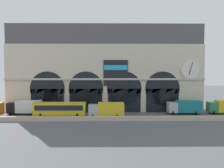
% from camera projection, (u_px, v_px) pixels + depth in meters
% --- Properties ---
extents(ground_plane, '(200.00, 200.00, 0.00)m').
position_uv_depth(ground_plane, '(105.00, 116.00, 48.08)').
color(ground_plane, '#54565B').
extents(quay_parapet_wall, '(90.00, 0.70, 0.93)m').
position_uv_depth(quay_parapet_wall, '(104.00, 119.00, 43.68)').
color(quay_parapet_wall, '#BCAD8C').
rests_on(quay_parapet_wall, ground).
extents(station_building, '(47.50, 6.23, 21.16)m').
position_uv_depth(station_building, '(105.00, 69.00, 55.38)').
color(station_building, beige).
rests_on(station_building, ground).
extents(box_truck_west, '(7.50, 2.91, 3.12)m').
position_uv_depth(box_truck_west, '(25.00, 107.00, 50.38)').
color(box_truck_west, black).
rests_on(box_truck_west, ground).
extents(bus_midwest, '(11.00, 3.25, 3.10)m').
position_uv_depth(bus_midwest, '(60.00, 109.00, 47.48)').
color(bus_midwest, gold).
rests_on(bus_midwest, ground).
extents(box_truck_center, '(7.50, 2.91, 3.12)m').
position_uv_depth(box_truck_center, '(107.00, 109.00, 47.13)').
color(box_truck_center, '#ADB2B7').
rests_on(box_truck_center, ground).
extents(box_truck_east, '(7.50, 2.91, 3.12)m').
position_uv_depth(box_truck_east, '(184.00, 107.00, 50.66)').
color(box_truck_east, '#ADB2B7').
rests_on(box_truck_east, ground).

